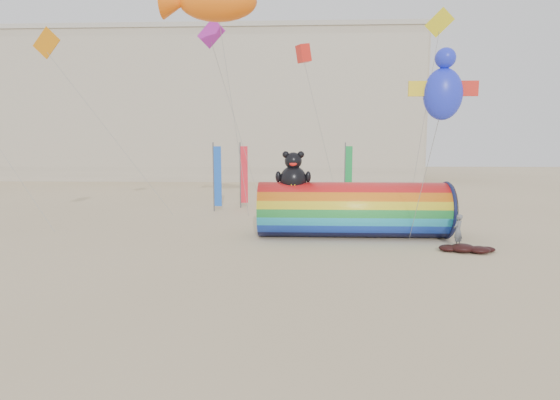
{
  "coord_description": "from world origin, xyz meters",
  "views": [
    {
      "loc": [
        1.35,
        -19.33,
        5.09
      ],
      "look_at": [
        0.5,
        1.5,
        2.4
      ],
      "focal_mm": 28.0,
      "sensor_mm": 36.0,
      "label": 1
    }
  ],
  "objects_px": {
    "windsock_assembly": "(352,208)",
    "kite_handler": "(458,231)",
    "hotel_building": "(208,108)",
    "fabric_bundle": "(466,248)"
  },
  "relations": [
    {
      "from": "kite_handler",
      "to": "fabric_bundle",
      "type": "bearing_deg",
      "value": 50.35
    },
    {
      "from": "hotel_building",
      "to": "kite_handler",
      "type": "relative_size",
      "value": 36.69
    },
    {
      "from": "windsock_assembly",
      "to": "kite_handler",
      "type": "bearing_deg",
      "value": -24.75
    },
    {
      "from": "hotel_building",
      "to": "kite_handler",
      "type": "bearing_deg",
      "value": -64.05
    },
    {
      "from": "windsock_assembly",
      "to": "kite_handler",
      "type": "relative_size",
      "value": 6.29
    },
    {
      "from": "windsock_assembly",
      "to": "kite_handler",
      "type": "xyz_separation_m",
      "value": [
        4.93,
        -2.27,
        -0.76
      ]
    },
    {
      "from": "kite_handler",
      "to": "fabric_bundle",
      "type": "distance_m",
      "value": 1.22
    },
    {
      "from": "windsock_assembly",
      "to": "kite_handler",
      "type": "height_order",
      "value": "windsock_assembly"
    },
    {
      "from": "windsock_assembly",
      "to": "hotel_building",
      "type": "bearing_deg",
      "value": 111.52
    },
    {
      "from": "kite_handler",
      "to": "hotel_building",
      "type": "bearing_deg",
      "value": -107.57
    }
  ]
}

